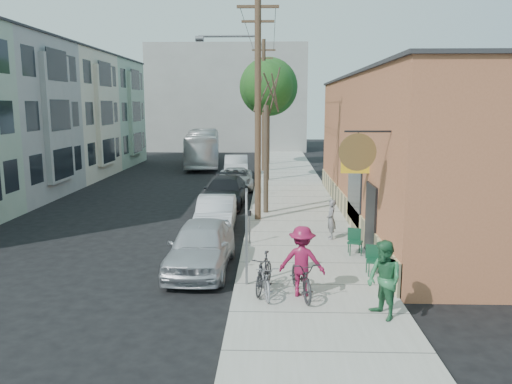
{
  "coord_description": "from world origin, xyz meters",
  "views": [
    {
      "loc": [
        3.03,
        -17.75,
        5.25
      ],
      "look_at": [
        2.39,
        3.7,
        1.5
      ],
      "focal_mm": 35.0,
      "sensor_mm": 36.0,
      "label": 1
    }
  ],
  "objects_px": {
    "patio_chair_b": "(374,261)",
    "bus": "(203,148)",
    "parking_meter_near": "(250,221)",
    "car_2": "(225,192)",
    "tree_leafy_mid": "(268,87)",
    "cyclist": "(302,261)",
    "parked_bike_b": "(265,279)",
    "patio_chair_a": "(355,242)",
    "patron_green": "(384,280)",
    "patron_grey": "(331,219)",
    "car_4": "(236,166)",
    "car_3": "(236,179)",
    "tree_leafy_far": "(269,87)",
    "parking_meter_far": "(257,181)",
    "sign_post": "(246,227)",
    "parked_bike_a": "(264,273)",
    "utility_pole_near": "(256,101)",
    "tree_bare": "(266,160)",
    "car_1": "(216,214)",
    "car_0": "(201,246)"
  },
  "relations": [
    {
      "from": "parking_meter_near",
      "to": "car_1",
      "type": "xyz_separation_m",
      "value": [
        -1.52,
        2.41,
        -0.26
      ]
    },
    {
      "from": "patron_grey",
      "to": "car_3",
      "type": "distance_m",
      "value": 13.23
    },
    {
      "from": "parking_meter_near",
      "to": "cyclist",
      "type": "bearing_deg",
      "value": -72.45
    },
    {
      "from": "car_1",
      "to": "car_3",
      "type": "height_order",
      "value": "car_1"
    },
    {
      "from": "patio_chair_b",
      "to": "bus",
      "type": "xyz_separation_m",
      "value": [
        -9.07,
        28.67,
        0.97
      ]
    },
    {
      "from": "patron_green",
      "to": "bus",
      "type": "bearing_deg",
      "value": 170.5
    },
    {
      "from": "parking_meter_near",
      "to": "car_3",
      "type": "relative_size",
      "value": 0.26
    },
    {
      "from": "car_0",
      "to": "tree_leafy_mid",
      "type": "bearing_deg",
      "value": 85.51
    },
    {
      "from": "bus",
      "to": "tree_leafy_far",
      "type": "bearing_deg",
      "value": -2.63
    },
    {
      "from": "cyclist",
      "to": "patio_chair_b",
      "type": "bearing_deg",
      "value": -132.04
    },
    {
      "from": "patio_chair_b",
      "to": "bus",
      "type": "relative_size",
      "value": 0.08
    },
    {
      "from": "parked_bike_a",
      "to": "tree_leafy_far",
      "type": "bearing_deg",
      "value": 102.92
    },
    {
      "from": "parking_meter_near",
      "to": "patron_green",
      "type": "relative_size",
      "value": 0.65
    },
    {
      "from": "cyclist",
      "to": "car_1",
      "type": "bearing_deg",
      "value": -56.53
    },
    {
      "from": "cyclist",
      "to": "car_3",
      "type": "height_order",
      "value": "cyclist"
    },
    {
      "from": "parking_meter_near",
      "to": "tree_bare",
      "type": "distance_m",
      "value": 5.76
    },
    {
      "from": "parked_bike_b",
      "to": "car_4",
      "type": "xyz_separation_m",
      "value": [
        -2.4,
        23.55,
        0.19
      ]
    },
    {
      "from": "utility_pole_near",
      "to": "car_1",
      "type": "relative_size",
      "value": 2.27
    },
    {
      "from": "tree_leafy_mid",
      "to": "car_0",
      "type": "bearing_deg",
      "value": -96.08
    },
    {
      "from": "tree_bare",
      "to": "tree_leafy_far",
      "type": "relative_size",
      "value": 0.56
    },
    {
      "from": "tree_leafy_mid",
      "to": "car_4",
      "type": "height_order",
      "value": "tree_leafy_mid"
    },
    {
      "from": "sign_post",
      "to": "parked_bike_a",
      "type": "height_order",
      "value": "sign_post"
    },
    {
      "from": "parked_bike_b",
      "to": "utility_pole_near",
      "type": "bearing_deg",
      "value": 83.75
    },
    {
      "from": "parking_meter_far",
      "to": "patio_chair_b",
      "type": "relative_size",
      "value": 1.41
    },
    {
      "from": "parking_meter_far",
      "to": "patio_chair_a",
      "type": "bearing_deg",
      "value": -71.76
    },
    {
      "from": "patio_chair_b",
      "to": "parked_bike_b",
      "type": "xyz_separation_m",
      "value": [
        -3.3,
        -1.73,
        0.01
      ]
    },
    {
      "from": "parking_meter_far",
      "to": "bus",
      "type": "height_order",
      "value": "bus"
    },
    {
      "from": "parked_bike_b",
      "to": "car_2",
      "type": "distance_m",
      "value": 13.03
    },
    {
      "from": "cyclist",
      "to": "parked_bike_b",
      "type": "bearing_deg",
      "value": 9.74
    },
    {
      "from": "parking_meter_near",
      "to": "patron_grey",
      "type": "distance_m",
      "value": 3.2
    },
    {
      "from": "tree_bare",
      "to": "car_4",
      "type": "distance_m",
      "value": 13.29
    },
    {
      "from": "parking_meter_far",
      "to": "bus",
      "type": "distance_m",
      "value": 16.19
    },
    {
      "from": "patron_grey",
      "to": "parking_meter_near",
      "type": "bearing_deg",
      "value": -78.95
    },
    {
      "from": "car_3",
      "to": "bus",
      "type": "xyz_separation_m",
      "value": [
        -3.68,
        12.11,
        0.9
      ]
    },
    {
      "from": "parking_meter_far",
      "to": "patron_grey",
      "type": "relative_size",
      "value": 0.81
    },
    {
      "from": "parking_meter_near",
      "to": "patron_green",
      "type": "height_order",
      "value": "patron_green"
    },
    {
      "from": "parking_meter_near",
      "to": "car_2",
      "type": "distance_m",
      "value": 7.87
    },
    {
      "from": "patio_chair_a",
      "to": "patron_green",
      "type": "xyz_separation_m",
      "value": [
        -0.19,
        -5.24,
        0.52
      ]
    },
    {
      "from": "car_0",
      "to": "car_4",
      "type": "xyz_separation_m",
      "value": [
        -0.32,
        21.05,
        -0.01
      ]
    },
    {
      "from": "patio_chair_b",
      "to": "car_2",
      "type": "height_order",
      "value": "car_2"
    },
    {
      "from": "tree_bare",
      "to": "parked_bike_b",
      "type": "height_order",
      "value": "tree_bare"
    },
    {
      "from": "parked_bike_b",
      "to": "bus",
      "type": "xyz_separation_m",
      "value": [
        -5.76,
        30.4,
        0.95
      ]
    },
    {
      "from": "utility_pole_near",
      "to": "cyclist",
      "type": "xyz_separation_m",
      "value": [
        1.49,
        -9.18,
        -4.29
      ]
    },
    {
      "from": "bus",
      "to": "car_1",
      "type": "bearing_deg",
      "value": -86.71
    },
    {
      "from": "cyclist",
      "to": "parked_bike_b",
      "type": "relative_size",
      "value": 1.12
    },
    {
      "from": "car_2",
      "to": "parked_bike_b",
      "type": "bearing_deg",
      "value": -77.16
    },
    {
      "from": "tree_leafy_mid",
      "to": "patio_chair_b",
      "type": "relative_size",
      "value": 9.1
    },
    {
      "from": "tree_bare",
      "to": "car_0",
      "type": "relative_size",
      "value": 1.09
    },
    {
      "from": "utility_pole_near",
      "to": "parked_bike_b",
      "type": "bearing_deg",
      "value": -86.93
    },
    {
      "from": "patio_chair_a",
      "to": "patron_green",
      "type": "height_order",
      "value": "patron_green"
    }
  ]
}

